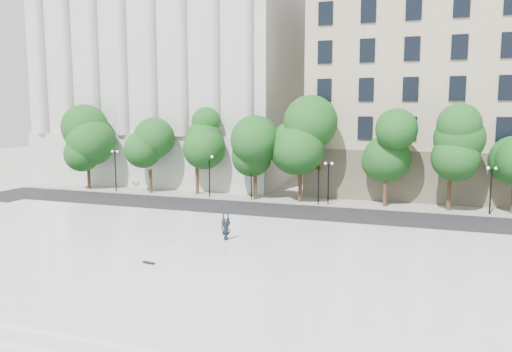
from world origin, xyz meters
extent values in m
plane|color=#B9B7AF|center=(0.00, 0.00, 0.00)|extent=(160.00, 160.00, 0.00)
cube|color=white|center=(0.00, 3.00, 0.23)|extent=(44.00, 22.00, 0.45)
cube|color=black|center=(0.00, 18.00, 0.01)|extent=(60.00, 8.00, 0.02)
cube|color=#ACAA9F|center=(0.00, 24.00, 0.06)|extent=(60.00, 4.00, 0.12)
cube|color=#B3B2AE|center=(-17.00, 39.00, 12.50)|extent=(30.00, 26.00, 25.00)
cube|color=tan|center=(20.00, 39.00, 10.50)|extent=(36.00, 26.00, 21.00)
cylinder|color=black|center=(-2.23, 22.30, 1.75)|extent=(0.10, 0.10, 3.50)
imported|color=black|center=(-2.23, 22.30, 3.85)|extent=(0.68, 1.79, 0.71)
cylinder|color=black|center=(4.35, 22.30, 1.75)|extent=(0.10, 0.10, 3.50)
imported|color=black|center=(4.35, 22.30, 3.86)|extent=(1.10, 1.80, 0.73)
imported|color=black|center=(1.72, 6.47, 0.69)|extent=(1.46, 1.83, 0.48)
cube|color=black|center=(-0.36, 0.49, 0.49)|extent=(0.77, 0.30, 0.08)
cube|color=white|center=(0.00, -8.50, 0.15)|extent=(44.00, 1.00, 0.30)
cylinder|color=#382619|center=(-21.73, 23.20, 1.48)|extent=(0.36, 0.36, 2.96)
sphere|color=#134215|center=(-21.73, 23.20, 5.49)|extent=(4.52, 4.52, 4.52)
cylinder|color=#382619|center=(-13.79, 22.99, 1.29)|extent=(0.36, 0.36, 2.58)
sphere|color=#134215|center=(-13.79, 22.99, 4.79)|extent=(3.60, 3.60, 3.60)
cylinder|color=#382619|center=(-8.83, 24.01, 1.56)|extent=(0.36, 0.36, 3.12)
sphere|color=#134215|center=(-8.83, 24.01, 5.80)|extent=(3.80, 3.80, 3.80)
cylinder|color=#382619|center=(-2.08, 23.00, 1.22)|extent=(0.36, 0.36, 2.45)
sphere|color=#134215|center=(-2.08, 23.00, 4.54)|extent=(4.04, 4.04, 4.04)
cylinder|color=#382619|center=(2.41, 23.10, 1.55)|extent=(0.36, 0.36, 3.09)
sphere|color=#134215|center=(2.41, 23.10, 5.74)|extent=(4.55, 4.55, 4.55)
cylinder|color=#382619|center=(10.25, 23.40, 1.53)|extent=(0.36, 0.36, 3.05)
sphere|color=#134215|center=(10.25, 23.40, 5.66)|extent=(3.79, 3.79, 3.79)
cylinder|color=#382619|center=(15.65, 23.30, 1.59)|extent=(0.36, 0.36, 3.19)
sphere|color=#134215|center=(15.65, 23.30, 5.92)|extent=(3.74, 3.74, 3.74)
cylinder|color=black|center=(-17.80, 22.60, 2.16)|extent=(0.12, 0.12, 4.31)
cube|color=black|center=(-17.80, 22.60, 4.31)|extent=(0.60, 0.06, 0.06)
sphere|color=white|center=(-18.10, 22.60, 4.41)|extent=(0.28, 0.28, 0.28)
sphere|color=white|center=(-17.50, 22.60, 4.41)|extent=(0.28, 0.28, 0.28)
cylinder|color=black|center=(-6.79, 22.60, 2.05)|extent=(0.12, 0.12, 4.10)
cube|color=black|center=(-6.79, 22.60, 4.10)|extent=(0.60, 0.06, 0.06)
sphere|color=white|center=(-7.09, 22.60, 4.20)|extent=(0.28, 0.28, 0.28)
sphere|color=white|center=(-6.49, 22.60, 4.20)|extent=(0.28, 0.28, 0.28)
cylinder|color=black|center=(5.21, 22.60, 1.91)|extent=(0.12, 0.12, 3.83)
cube|color=black|center=(5.21, 22.60, 3.83)|extent=(0.60, 0.06, 0.06)
sphere|color=white|center=(4.91, 22.60, 3.93)|extent=(0.28, 0.28, 0.28)
sphere|color=white|center=(5.51, 22.60, 3.93)|extent=(0.28, 0.28, 0.28)
cylinder|color=black|center=(18.85, 22.60, 1.96)|extent=(0.12, 0.12, 3.92)
cube|color=black|center=(18.85, 22.60, 3.92)|extent=(0.60, 0.06, 0.06)
sphere|color=white|center=(18.55, 22.60, 4.02)|extent=(0.28, 0.28, 0.28)
sphere|color=white|center=(19.15, 22.60, 4.02)|extent=(0.28, 0.28, 0.28)
camera|label=1|loc=(13.85, -22.49, 8.75)|focal=35.00mm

